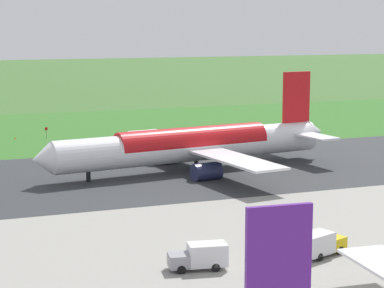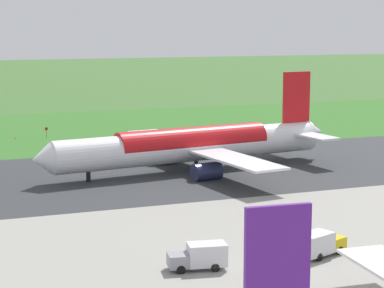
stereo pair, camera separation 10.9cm
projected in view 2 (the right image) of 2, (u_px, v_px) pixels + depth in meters
ground_plane at (198, 170)px, 121.67m from camera, size 800.00×800.00×0.00m
runway_asphalt at (198, 170)px, 121.67m from camera, size 600.00×41.49×0.06m
grass_verge_foreground at (122, 131)px, 166.26m from camera, size 600.00×80.00×0.04m
airliner_main at (194, 145)px, 120.74m from camera, size 54.08×44.41×15.88m
service_truck_baggage at (200, 256)px, 72.11m from camera, size 6.09×3.18×2.65m
service_truck_fuel at (320, 244)px, 76.22m from camera, size 6.22×4.12×2.65m
no_stopping_sign at (46, 132)px, 155.54m from camera, size 0.60×0.10×2.35m
traffic_cone_orange at (15, 138)px, 154.63m from camera, size 0.40×0.40×0.55m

